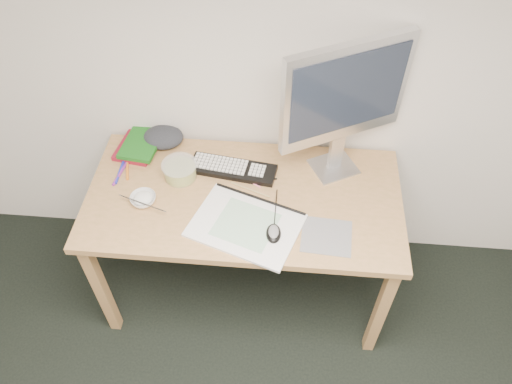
# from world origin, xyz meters

# --- Properties ---
(desk) EXTENTS (1.40, 0.70, 0.75)m
(desk) POSITION_xyz_m (-0.02, 1.43, 0.67)
(desk) COLOR tan
(desk) RESTS_ON ground
(mousepad) EXTENTS (0.22, 0.20, 0.00)m
(mousepad) POSITION_xyz_m (0.34, 1.24, 0.75)
(mousepad) COLOR gray
(mousepad) RESTS_ON desk
(sketchpad) EXTENTS (0.52, 0.44, 0.01)m
(sketchpad) POSITION_xyz_m (0.00, 1.26, 0.76)
(sketchpad) COLOR white
(sketchpad) RESTS_ON desk
(keyboard) EXTENTS (0.41, 0.18, 0.02)m
(keyboard) POSITION_xyz_m (-0.09, 1.58, 0.76)
(keyboard) COLOR black
(keyboard) RESTS_ON desk
(monitor) EXTENTS (0.52, 0.30, 0.66)m
(monitor) POSITION_xyz_m (0.38, 1.64, 1.16)
(monitor) COLOR silver
(monitor) RESTS_ON desk
(mouse) EXTENTS (0.07, 0.10, 0.03)m
(mouse) POSITION_xyz_m (0.12, 1.22, 0.78)
(mouse) COLOR black
(mouse) RESTS_ON sketchpad
(rice_bowl) EXTENTS (0.14, 0.14, 0.04)m
(rice_bowl) POSITION_xyz_m (-0.45, 1.36, 0.77)
(rice_bowl) COLOR silver
(rice_bowl) RESTS_ON desk
(chopsticks) EXTENTS (0.22, 0.09, 0.02)m
(chopsticks) POSITION_xyz_m (-0.45, 1.32, 0.79)
(chopsticks) COLOR silver
(chopsticks) RESTS_ON rice_bowl
(fruit_tub) EXTENTS (0.16, 0.16, 0.08)m
(fruit_tub) POSITION_xyz_m (-0.32, 1.53, 0.79)
(fruit_tub) COLOR #E4DC50
(fruit_tub) RESTS_ON desk
(book_red) EXTENTS (0.21, 0.26, 0.02)m
(book_red) POSITION_xyz_m (-0.56, 1.70, 0.76)
(book_red) COLOR maroon
(book_red) RESTS_ON desk
(book_green) EXTENTS (0.19, 0.24, 0.02)m
(book_green) POSITION_xyz_m (-0.54, 1.69, 0.78)
(book_green) COLOR #185E17
(book_green) RESTS_ON book_red
(cloth_lump) EXTENTS (0.17, 0.14, 0.07)m
(cloth_lump) POSITION_xyz_m (-0.45, 1.74, 0.78)
(cloth_lump) COLOR #24272C
(cloth_lump) RESTS_ON desk
(pencil_pink) EXTENTS (0.16, 0.09, 0.01)m
(pencil_pink) POSITION_xyz_m (-0.03, 1.53, 0.75)
(pencil_pink) COLOR pink
(pencil_pink) RESTS_ON desk
(pencil_tan) EXTENTS (0.18, 0.08, 0.01)m
(pencil_tan) POSITION_xyz_m (0.00, 1.47, 0.75)
(pencil_tan) COLOR tan
(pencil_tan) RESTS_ON desk
(pencil_black) EXTENTS (0.20, 0.03, 0.01)m
(pencil_black) POSITION_xyz_m (0.02, 1.53, 0.75)
(pencil_black) COLOR black
(pencil_black) RESTS_ON desk
(marker_blue) EXTENTS (0.01, 0.14, 0.01)m
(marker_blue) POSITION_xyz_m (-0.61, 1.52, 0.76)
(marker_blue) COLOR #2129B3
(marker_blue) RESTS_ON desk
(marker_orange) EXTENTS (0.04, 0.13, 0.01)m
(marker_orange) POSITION_xyz_m (-0.58, 1.54, 0.76)
(marker_orange) COLOR orange
(marker_orange) RESTS_ON desk
(marker_purple) EXTENTS (0.04, 0.14, 0.01)m
(marker_purple) POSITION_xyz_m (-0.60, 1.51, 0.76)
(marker_purple) COLOR #7D2790
(marker_purple) RESTS_ON desk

